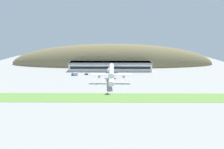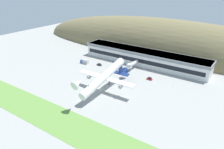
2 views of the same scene
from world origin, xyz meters
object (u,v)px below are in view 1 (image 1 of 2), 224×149
at_px(cargo_airplane, 111,74).
at_px(traffic_cone_0, 141,76).
at_px(service_car_1, 125,75).
at_px(jetway_0, 109,70).
at_px(fuel_truck, 75,74).
at_px(terminal_building, 110,65).
at_px(service_car_0, 86,74).
at_px(traffic_cone_1, 94,77).

xyz_separation_m(cargo_airplane, traffic_cone_0, (32.23, 27.55, -8.94)).
bearing_deg(traffic_cone_0, service_car_1, 171.75).
relative_size(jetway_0, service_car_1, 3.39).
relative_size(service_car_1, fuel_truck, 0.56).
height_order(terminal_building, traffic_cone_0, terminal_building).
bearing_deg(terminal_building, service_car_1, -54.95).
relative_size(fuel_truck, traffic_cone_0, 11.93).
bearing_deg(traffic_cone_0, jetway_0, 161.55).
distance_m(jetway_0, traffic_cone_0, 37.96).
bearing_deg(service_car_1, terminal_building, 125.05).
height_order(cargo_airplane, service_car_0, cargo_airplane).
distance_m(service_car_1, traffic_cone_0, 17.24).
bearing_deg(traffic_cone_1, cargo_airplane, -48.97).
bearing_deg(terminal_building, jetway_0, -96.13).
height_order(terminal_building, fuel_truck, terminal_building).
xyz_separation_m(service_car_1, traffic_cone_0, (17.06, -2.47, -0.41)).
bearing_deg(traffic_cone_1, service_car_1, 14.83).
height_order(jetway_0, cargo_airplane, cargo_airplane).
height_order(jetway_0, fuel_truck, jetway_0).
relative_size(cargo_airplane, service_car_0, 11.62).
xyz_separation_m(traffic_cone_0, traffic_cone_1, (-50.63, -6.41, 0.00)).
bearing_deg(traffic_cone_0, service_car_0, 175.98).
bearing_deg(fuel_truck, terminal_building, 33.72).
xyz_separation_m(fuel_truck, traffic_cone_0, (73.01, -1.06, -1.29)).
relative_size(terminal_building, traffic_cone_0, 175.73).
distance_m(service_car_0, service_car_1, 43.73).
relative_size(jetway_0, fuel_truck, 1.88).
bearing_deg(fuel_truck, jetway_0, 16.34).
xyz_separation_m(terminal_building, traffic_cone_0, (34.23, -26.95, -5.85)).
xyz_separation_m(jetway_0, traffic_cone_1, (-14.79, -18.37, -3.71)).
distance_m(cargo_airplane, service_car_1, 34.71).
bearing_deg(service_car_1, traffic_cone_1, -165.17).
distance_m(service_car_1, fuel_truck, 55.98).
bearing_deg(traffic_cone_1, traffic_cone_0, 7.22).
height_order(jetway_0, traffic_cone_1, jetway_0).
xyz_separation_m(cargo_airplane, service_car_0, (-28.52, 31.82, -8.57)).
distance_m(service_car_1, traffic_cone_1, 34.73).
relative_size(service_car_0, traffic_cone_0, 7.43).
relative_size(terminal_building, service_car_0, 23.64).
xyz_separation_m(service_car_0, fuel_truck, (-12.26, -3.21, 0.92)).
xyz_separation_m(service_car_1, fuel_truck, (-55.95, -1.41, 0.88)).
distance_m(terminal_building, cargo_airplane, 54.62).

